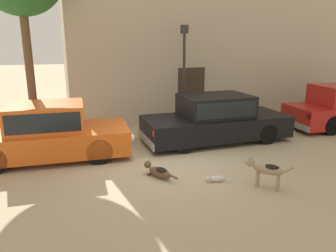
{
  "coord_description": "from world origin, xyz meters",
  "views": [
    {
      "loc": [
        -2.45,
        -7.61,
        3.08
      ],
      "look_at": [
        0.16,
        0.2,
        0.9
      ],
      "focal_mm": 34.41,
      "sensor_mm": 36.0,
      "label": 1
    }
  ],
  "objects_px": {
    "stray_dog_tan": "(265,169)",
    "street_lamp": "(184,63)",
    "stray_cat": "(216,179)",
    "stray_dog_spotted": "(158,171)",
    "parked_sedan_second": "(216,119)",
    "parked_sedan_nearest": "(49,132)"
  },
  "relations": [
    {
      "from": "stray_dog_tan",
      "to": "stray_cat",
      "type": "bearing_deg",
      "value": 9.09
    },
    {
      "from": "parked_sedan_nearest",
      "to": "street_lamp",
      "type": "relative_size",
      "value": 1.21
    },
    {
      "from": "stray_dog_tan",
      "to": "street_lamp",
      "type": "distance_m",
      "value": 5.73
    },
    {
      "from": "stray_dog_tan",
      "to": "stray_cat",
      "type": "height_order",
      "value": "stray_dog_tan"
    },
    {
      "from": "parked_sedan_second",
      "to": "street_lamp",
      "type": "distance_m",
      "value": 2.57
    },
    {
      "from": "parked_sedan_second",
      "to": "stray_cat",
      "type": "bearing_deg",
      "value": -115.84
    },
    {
      "from": "parked_sedan_nearest",
      "to": "stray_dog_tan",
      "type": "distance_m",
      "value": 5.59
    },
    {
      "from": "parked_sedan_nearest",
      "to": "stray_cat",
      "type": "distance_m",
      "value": 4.59
    },
    {
      "from": "stray_dog_tan",
      "to": "street_lamp",
      "type": "relative_size",
      "value": 0.22
    },
    {
      "from": "parked_sedan_second",
      "to": "parked_sedan_nearest",
      "type": "bearing_deg",
      "value": -179.85
    },
    {
      "from": "parked_sedan_nearest",
      "to": "stray_cat",
      "type": "bearing_deg",
      "value": -35.19
    },
    {
      "from": "parked_sedan_nearest",
      "to": "street_lamp",
      "type": "height_order",
      "value": "street_lamp"
    },
    {
      "from": "stray_dog_spotted",
      "to": "parked_sedan_second",
      "type": "bearing_deg",
      "value": -80.67
    },
    {
      "from": "parked_sedan_second",
      "to": "stray_dog_spotted",
      "type": "bearing_deg",
      "value": -139.19
    },
    {
      "from": "parked_sedan_nearest",
      "to": "street_lamp",
      "type": "bearing_deg",
      "value": 26.43
    },
    {
      "from": "stray_cat",
      "to": "street_lamp",
      "type": "xyz_separation_m",
      "value": [
        1.07,
        4.8,
        2.26
      ]
    },
    {
      "from": "parked_sedan_second",
      "to": "street_lamp",
      "type": "height_order",
      "value": "street_lamp"
    },
    {
      "from": "parked_sedan_nearest",
      "to": "stray_dog_spotted",
      "type": "distance_m",
      "value": 3.29
    },
    {
      "from": "parked_sedan_nearest",
      "to": "stray_dog_spotted",
      "type": "relative_size",
      "value": 4.71
    },
    {
      "from": "parked_sedan_second",
      "to": "stray_dog_spotted",
      "type": "height_order",
      "value": "parked_sedan_second"
    },
    {
      "from": "stray_cat",
      "to": "stray_dog_spotted",
      "type": "bearing_deg",
      "value": -17.84
    },
    {
      "from": "parked_sedan_second",
      "to": "stray_dog_tan",
      "type": "distance_m",
      "value": 3.47
    }
  ]
}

